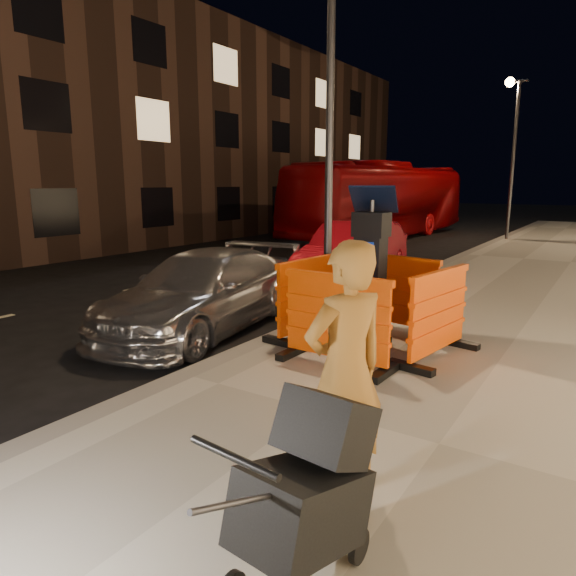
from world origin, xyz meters
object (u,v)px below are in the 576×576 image
Objects in this scene: barrier_kerbside at (309,297)px; barrier_front at (336,320)px; barrier_back at (395,293)px; man at (345,371)px; car_red at (354,284)px; car_silver at (205,329)px; parking_kiosk at (370,272)px; barrier_bldgside at (438,315)px; stroller at (302,498)px; bus_doubledecker at (380,237)px.

barrier_front is at bearing -129.74° from barrier_kerbside.
barrier_back is 0.80× the size of man.
man is (3.69, -7.81, 1.07)m from car_red.
barrier_back is (0.00, 1.90, 0.00)m from barrier_front.
car_silver is (-2.78, 0.70, -0.72)m from barrier_front.
barrier_kerbside is 0.34× the size of car_silver.
man is at bearing -140.36° from barrier_kerbside.
car_red is at bearing 125.19° from parking_kiosk.
parking_kiosk is at bearing 99.26° from barrier_bldgside.
barrier_front is 1.41× the size of stroller.
barrier_front is 1.00× the size of barrier_kerbside.
stroller is (0.53, -4.15, -0.05)m from barrier_bldgside.
barrier_back is at bearing 54.26° from barrier_bldgside.
barrier_back is 5.31m from stroller.
barrier_front is at bearing -74.95° from car_red.
bus_doubledecker reaches higher than barrier_back.
bus_doubledecker is (-7.08, 14.89, -0.72)m from barrier_bldgside.
stroller is at bearing -163.53° from barrier_bldgside.
barrier_kerbside is 1.98m from car_silver.
car_silver is 5.82m from stroller.
parking_kiosk reaches higher than barrier_back.
car_red is 0.38× the size of bus_doubledecker.
man reaches higher than barrier_back.
bus_doubledecker reaches higher than barrier_kerbside.
man is at bearing -73.34° from car_red.
barrier_bldgside is at bearing -34.74° from barrier_back.
car_silver is at bearing 102.99° from barrier_kerbside.
barrier_front is 1.34m from barrier_kerbside.
barrier_bldgside is 0.34× the size of car_silver.
barrier_front is 3.53m from stroller.
man is (1.28, -2.30, 0.35)m from barrier_front.
car_silver is 15.51m from bus_doubledecker.
car_silver is at bearing 103.07° from barrier_bldgside.
car_silver is (-2.78, -1.20, -0.72)m from barrier_back.
man reaches higher than car_red.
parking_kiosk is at bearing -70.71° from car_red.
car_red is at bearing -65.14° from bus_doubledecker.
parking_kiosk is at bearing -62.54° from bus_doubledecker.
barrier_back reaches higher than stroller.
man is at bearing -62.86° from barrier_back.
car_red is (-2.42, 4.56, -1.17)m from parking_kiosk.
parking_kiosk reaches higher than barrier_kerbside.
car_silver is at bearing 168.12° from barrier_front.
parking_kiosk is 1.40× the size of barrier_bldgside.
bus_doubledecker is at bearing 123.99° from barrier_back.
barrier_front is 1.00× the size of barrier_back.
barrier_bldgside is at bearing -59.49° from bus_doubledecker.
barrier_kerbside is at bearing -119.69° from man.
bus_doubledecker reaches higher than car_red.
car_silver is at bearing -146.43° from barrier_back.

